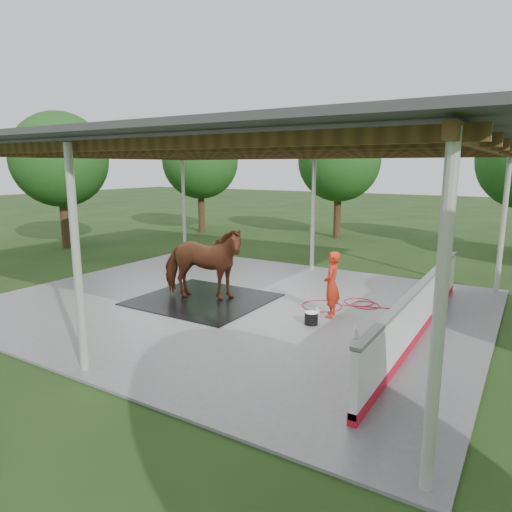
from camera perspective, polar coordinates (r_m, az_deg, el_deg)
The scene contains 12 objects.
ground at distance 11.97m, azimuth -2.53°, elevation -5.99°, with size 100.00×100.00×0.00m, color #1E3814.
concrete_slab at distance 11.96m, azimuth -2.53°, elevation -5.88°, with size 12.00×10.00×0.05m, color slate.
pavilion_structure at distance 11.44m, azimuth -2.70°, elevation 13.35°, with size 12.60×10.60×4.05m.
dasher_board at distance 10.07m, azimuth 19.82°, elevation -6.47°, with size 0.16×8.00×1.15m.
tree_belt at distance 12.04m, azimuth 0.98°, elevation 12.40°, with size 28.00×28.00×5.80m.
rubber_mat at distance 12.22m, azimuth -6.63°, elevation -5.39°, with size 3.29×3.08×0.02m, color black.
horse at distance 11.98m, azimuth -6.73°, elevation -0.91°, with size 1.04×2.28×1.93m, color brown.
handler at distance 10.76m, azimuth 9.44°, elevation -3.53°, with size 0.57×0.37×1.56m, color #B42613.
wash_bucket at distance 10.35m, azimuth 6.92°, elevation -7.71°, with size 0.30×0.30×0.28m.
soap_bottle_a at distance 9.69m, azimuth 12.30°, elevation -9.22°, with size 0.11×0.11×0.30m, color silver.
soap_bottle_b at distance 11.02m, azimuth 7.66°, elevation -6.80°, with size 0.09×0.09×0.19m, color #338CD8.
hose_coil at distance 11.88m, azimuth 10.77°, elevation -5.99°, with size 2.06×1.69×0.02m.
Camera 1 is at (6.43, -9.45, 3.53)m, focal length 32.00 mm.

